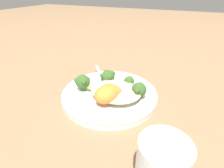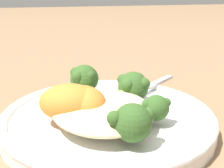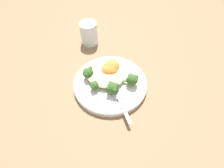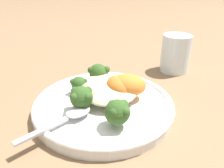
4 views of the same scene
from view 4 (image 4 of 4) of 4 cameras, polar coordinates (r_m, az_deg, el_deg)
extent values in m
plane|color=#846647|center=(0.40, -0.62, -6.66)|extent=(4.00, 4.00, 0.00)
cylinder|color=white|center=(0.39, -2.15, -5.99)|extent=(0.25, 0.25, 0.02)
torus|color=white|center=(0.39, -2.17, -5.00)|extent=(0.25, 0.25, 0.01)
ellipsoid|color=beige|center=(0.40, -0.68, -0.96)|extent=(0.13, 0.11, 0.02)
ellipsoid|color=#8EB25B|center=(0.42, -1.76, -0.30)|extent=(0.08, 0.04, 0.02)
sphere|color=#335623|center=(0.45, -3.63, 2.98)|extent=(0.04, 0.04, 0.04)
sphere|color=#335623|center=(0.45, -1.80, 3.81)|extent=(0.01, 0.01, 0.01)
sphere|color=#335623|center=(0.44, -5.50, 3.66)|extent=(0.01, 0.01, 0.01)
ellipsoid|color=#8EB25B|center=(0.40, -2.72, -2.05)|extent=(0.06, 0.09, 0.01)
sphere|color=#335623|center=(0.42, -8.68, 0.07)|extent=(0.03, 0.03, 0.03)
sphere|color=#335623|center=(0.41, -7.20, 0.74)|extent=(0.01, 0.01, 0.01)
sphere|color=#335623|center=(0.41, -10.25, 0.62)|extent=(0.01, 0.01, 0.01)
ellipsoid|color=#8EB25B|center=(0.38, -3.44, -3.35)|extent=(0.05, 0.07, 0.02)
sphere|color=#335623|center=(0.36, -7.98, -3.50)|extent=(0.04, 0.04, 0.04)
sphere|color=#335623|center=(0.35, -6.38, -3.37)|extent=(0.01, 0.01, 0.01)
sphere|color=#335623|center=(0.37, -6.35, -1.71)|extent=(0.01, 0.01, 0.01)
sphere|color=#335623|center=(0.37, -9.62, -1.83)|extent=(0.01, 0.01, 0.01)
sphere|color=#335623|center=(0.35, -9.83, -3.49)|extent=(0.01, 0.01, 0.01)
ellipsoid|color=#8EB25B|center=(0.36, 0.56, -5.46)|extent=(0.08, 0.01, 0.01)
sphere|color=#335623|center=(0.32, 1.40, -7.38)|extent=(0.04, 0.04, 0.04)
sphere|color=#335623|center=(0.31, 3.58, -7.35)|extent=(0.01, 0.01, 0.01)
sphere|color=#335623|center=(0.33, 3.05, -5.28)|extent=(0.01, 0.01, 0.01)
sphere|color=#335623|center=(0.33, -0.63, -5.47)|extent=(0.01, 0.01, 0.01)
sphere|color=#335623|center=(0.31, -0.33, -7.56)|extent=(0.01, 0.01, 0.01)
ellipsoid|color=orange|center=(0.39, 1.92, -0.51)|extent=(0.07, 0.06, 0.04)
ellipsoid|color=orange|center=(0.39, 4.18, -0.27)|extent=(0.07, 0.07, 0.04)
cube|color=#B7B7BC|center=(0.33, -17.78, -11.47)|extent=(0.06, 0.07, 0.00)
ellipsoid|color=#B7B7BC|center=(0.35, -8.86, -7.10)|extent=(0.05, 0.05, 0.01)
cylinder|color=silver|center=(0.56, 16.23, 7.69)|extent=(0.07, 0.07, 0.09)
camera|label=1|loc=(0.62, 35.34, 26.44)|focal=28.00mm
camera|label=2|loc=(0.67, 2.56, 21.93)|focal=50.00mm
camera|label=3|loc=(0.46, -84.29, 41.22)|focal=28.00mm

